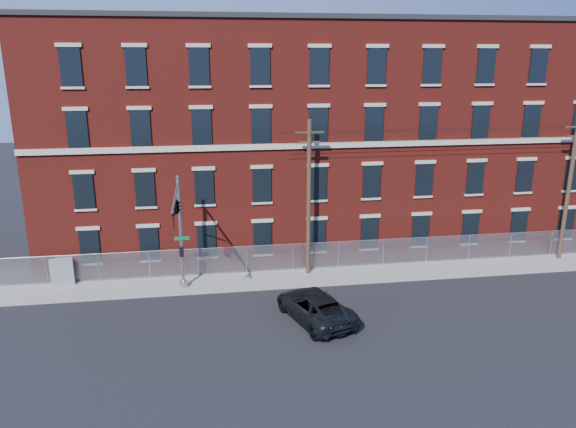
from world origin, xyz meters
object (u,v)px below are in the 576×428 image
(utility_cabinet, at_px, (62,272))
(pickup_truck, at_px, (315,307))
(traffic_signal_mast, at_px, (178,215))
(utility_pole_near, at_px, (309,196))

(utility_cabinet, bearing_deg, pickup_truck, -41.85)
(traffic_signal_mast, xyz_separation_m, utility_cabinet, (-7.45, 3.82, -4.44))
(traffic_signal_mast, distance_m, pickup_truck, 9.03)
(pickup_truck, bearing_deg, traffic_signal_mast, -40.96)
(traffic_signal_mast, height_order, utility_cabinet, traffic_signal_mast)
(pickup_truck, distance_m, utility_cabinet, 16.11)
(traffic_signal_mast, xyz_separation_m, pickup_truck, (7.17, -2.96, -4.62))
(traffic_signal_mast, height_order, utility_pole_near, utility_pole_near)
(utility_pole_near, bearing_deg, utility_cabinet, 178.52)
(pickup_truck, xyz_separation_m, utility_cabinet, (-14.62, 6.77, 0.18))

